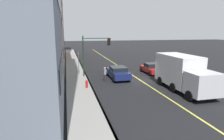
{
  "coord_description": "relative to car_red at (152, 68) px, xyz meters",
  "views": [
    {
      "loc": [
        -20.21,
        8.32,
        5.6
      ],
      "look_at": [
        0.88,
        3.21,
        1.21
      ],
      "focal_mm": 30.41,
      "sensor_mm": 36.0,
      "label": 1
    }
  ],
  "objects": [
    {
      "name": "sidewalk_slab",
      "position": [
        -3.1,
        10.11,
        -0.63
      ],
      "size": [
        80.0,
        2.57,
        0.15
      ],
      "primitive_type": "cube",
      "color": "gray",
      "rests_on": "ground"
    },
    {
      "name": "truck_white",
      "position": [
        -7.59,
        0.46,
        1.05
      ],
      "size": [
        7.24,
        2.63,
        3.35
      ],
      "color": "silver",
      "rests_on": "ground"
    },
    {
      "name": "pedestrian_with_backpack",
      "position": [
        -2.66,
        7.06,
        0.27
      ],
      "size": [
        0.41,
        0.38,
        1.68
      ],
      "color": "#383838",
      "rests_on": "ground"
    },
    {
      "name": "ground",
      "position": [
        -3.1,
        2.92,
        -0.71
      ],
      "size": [
        200.0,
        200.0,
        0.0
      ],
      "primitive_type": "plane",
      "color": "black"
    },
    {
      "name": "car_navy",
      "position": [
        -1.66,
        5.27,
        0.07
      ],
      "size": [
        4.77,
        2.1,
        1.49
      ],
      "color": "navy",
      "rests_on": "ground"
    },
    {
      "name": "street_sign_post",
      "position": [
        1.53,
        9.73,
        1.06
      ],
      "size": [
        0.6,
        0.08,
        3.01
      ],
      "color": "slate",
      "rests_on": "ground"
    },
    {
      "name": "traffic_light_mast",
      "position": [
        -0.06,
        7.83,
        2.8
      ],
      "size": [
        0.28,
        3.55,
        5.11
      ],
      "color": "#1E3823",
      "rests_on": "ground"
    },
    {
      "name": "car_red",
      "position": [
        0.0,
        0.0,
        0.0
      ],
      "size": [
        4.12,
        2.13,
        1.41
      ],
      "color": "red",
      "rests_on": "ground"
    },
    {
      "name": "lane_stripe_center",
      "position": [
        -3.1,
        2.92,
        -0.7
      ],
      "size": [
        80.0,
        0.16,
        0.01
      ],
      "primitive_type": "cube",
      "color": "#D8CC4C",
      "rests_on": "ground"
    },
    {
      "name": "fire_hydrant",
      "position": [
        -5.18,
        9.42,
        -0.24
      ],
      "size": [
        0.24,
        0.24,
        0.94
      ],
      "color": "red",
      "rests_on": "ground"
    },
    {
      "name": "curb_edge",
      "position": [
        -3.1,
        8.9,
        -0.63
      ],
      "size": [
        80.0,
        0.16,
        0.15
      ],
      "primitive_type": "cube",
      "color": "slate",
      "rests_on": "ground"
    }
  ]
}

